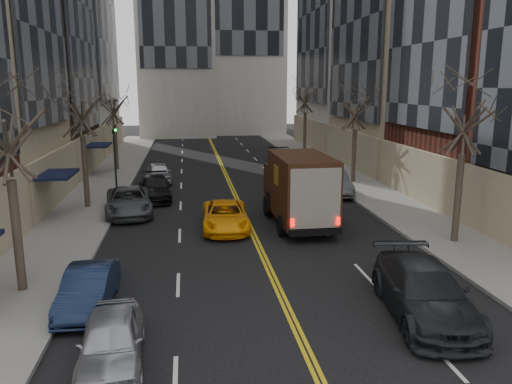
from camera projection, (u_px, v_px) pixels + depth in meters
sidewalk_left at (103, 184)px, 35.57m from camera, size 4.00×66.00×0.15m
sidewalk_right at (347, 178)px, 38.03m from camera, size 4.00×66.00×0.15m
tree_lf_near at (4, 111)px, 15.91m from camera, size 3.20×3.20×8.41m
tree_lf_mid at (80, 93)px, 27.44m from camera, size 3.20×3.20×8.91m
tree_lf_far at (113, 97)px, 40.14m from camera, size 3.20×3.20×8.12m
tree_rt_near at (467, 99)px, 21.16m from camera, size 3.20×3.20×8.71m
tree_rt_mid at (356, 97)px, 34.77m from camera, size 3.20×3.20×8.32m
tree_rt_far at (306, 87)px, 49.16m from camera, size 3.20×3.20×9.11m
traffic_signal at (115, 155)px, 30.37m from camera, size 0.29×0.26×4.70m
ups_truck at (299, 190)px, 25.18m from camera, size 2.82×6.74×3.67m
observer_sedan at (424, 292)px, 15.36m from camera, size 2.99×5.86×1.63m
taxi at (225, 216)px, 24.66m from camera, size 2.39×4.90×1.34m
pedestrian at (268, 204)px, 26.65m from camera, size 0.46×0.61×1.52m
parked_lf_a at (111, 341)px, 12.70m from camera, size 1.83×4.04×1.35m
parked_lf_b at (88, 289)px, 15.95m from camera, size 1.53×4.06×1.32m
parked_lf_c at (129, 201)px, 27.49m from camera, size 3.02×5.52×1.46m
parked_lf_d at (155, 188)px, 31.14m from camera, size 2.35×5.08×1.44m
parked_lf_e at (159, 173)px, 36.40m from camera, size 2.12×4.35×1.43m
parked_rt_a at (332, 182)px, 32.48m from camera, size 1.86×4.93×1.61m
parked_rt_b at (298, 162)px, 41.66m from camera, size 2.82×5.24×1.40m
parked_rt_c at (282, 159)px, 42.95m from camera, size 2.44×5.37×1.53m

